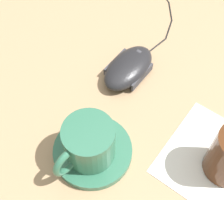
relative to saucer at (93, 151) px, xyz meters
name	(u,v)px	position (x,y,z in m)	size (l,w,h in m)	color
ground_plane	(169,138)	(-0.06, -0.11, -0.01)	(3.00, 3.00, 0.00)	#9E7F5B
saucer	(93,151)	(0.00, 0.00, 0.00)	(0.12, 0.12, 0.01)	#2D664C
coffee_cup	(88,143)	(0.00, 0.01, 0.04)	(0.08, 0.11, 0.07)	#2D664C
computer_mouse	(129,68)	(0.08, -0.15, 0.01)	(0.09, 0.13, 0.04)	black
mouse_cable	(160,2)	(0.17, -0.35, 0.00)	(0.23, 0.23, 0.00)	black
napkin_under_glass	(217,162)	(-0.14, -0.13, -0.01)	(0.16, 0.16, 0.00)	silver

